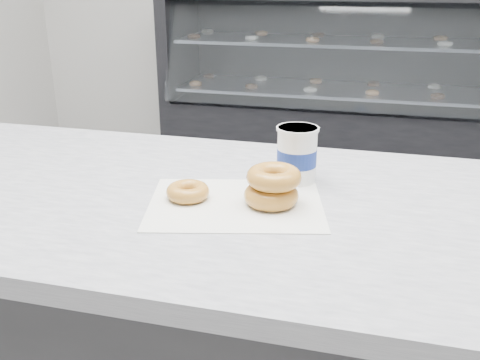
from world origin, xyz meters
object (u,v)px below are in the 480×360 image
object	(u,v)px
donut_stack	(273,186)
coffee_cup	(297,154)
display_case	(342,102)
donut_single	(188,191)

from	to	relation	value
donut_stack	coffee_cup	distance (m)	0.14
donut_stack	coffee_cup	xyz separation A→B (m)	(0.02, 0.14, 0.02)
display_case	coffee_cup	distance (m)	2.64
coffee_cup	donut_single	bearing A→B (deg)	-137.68
display_case	coffee_cup	world-z (taller)	display_case
coffee_cup	donut_stack	bearing A→B (deg)	-96.63
coffee_cup	display_case	bearing A→B (deg)	95.14
donut_stack	coffee_cup	world-z (taller)	coffee_cup
display_case	coffee_cup	bearing A→B (deg)	-88.27
display_case	donut_stack	distance (m)	2.77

